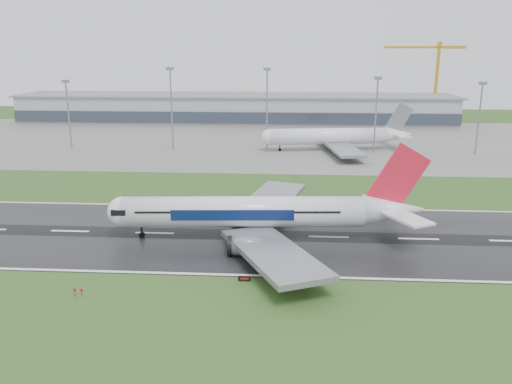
{
  "coord_description": "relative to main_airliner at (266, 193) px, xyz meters",
  "views": [
    {
      "loc": [
        30.77,
        -112.2,
        41.53
      ],
      "look_at": [
        22.74,
        12.0,
        7.0
      ],
      "focal_mm": 36.76,
      "sensor_mm": 36.0,
      "label": 1
    }
  ],
  "objects": [
    {
      "name": "parked_airliner",
      "position": [
        23.49,
        105.73,
        -0.98
      ],
      "size": [
        72.29,
        68.58,
        18.77
      ],
      "primitive_type": null,
      "rotation": [
        0.0,
        0.0,
        0.15
      ],
      "color": "silver",
      "rests_on": "apron"
    },
    {
      "name": "runway_sign",
      "position": [
        -2.77,
        -22.92,
        -9.92
      ],
      "size": [
        2.31,
        0.6,
        1.04
      ],
      "primitive_type": null,
      "rotation": [
        0.0,
        0.0,
        0.15
      ],
      "color": "black",
      "rests_on": "ground"
    },
    {
      "name": "floodmast_2",
      "position": [
        -43.24,
        101.36,
        5.85
      ],
      "size": [
        0.64,
        0.64,
        32.59
      ],
      "primitive_type": "cylinder",
      "color": "gray",
      "rests_on": "ground"
    },
    {
      "name": "runway",
      "position": [
        -25.73,
        1.36,
        -10.39
      ],
      "size": [
        400.0,
        45.0,
        0.1
      ],
      "primitive_type": "cube",
      "color": "black",
      "rests_on": "ground"
    },
    {
      "name": "apron",
      "position": [
        -25.73,
        126.36,
        -10.4
      ],
      "size": [
        400.0,
        130.0,
        0.08
      ],
      "primitive_type": "cube",
      "color": "slate",
      "rests_on": "ground"
    },
    {
      "name": "tower_crane",
      "position": [
        88.57,
        201.36,
        11.74
      ],
      "size": [
        44.91,
        7.99,
        44.37
      ],
      "primitive_type": null,
      "rotation": [
        0.0,
        0.0,
        -0.12
      ],
      "color": "#BD8717",
      "rests_on": "ground"
    },
    {
      "name": "floodmast_1",
      "position": [
        -86.62,
        101.36,
        3.29
      ],
      "size": [
        0.64,
        0.64,
        27.46
      ],
      "primitive_type": "cylinder",
      "color": "gray",
      "rests_on": "ground"
    },
    {
      "name": "terminal",
      "position": [
        -25.73,
        186.36,
        -2.94
      ],
      "size": [
        240.0,
        36.0,
        15.0
      ],
      "primitive_type": "cube",
      "color": "gray",
      "rests_on": "ground"
    },
    {
      "name": "floodmast_4",
      "position": [
        39.29,
        101.36,
        4.16
      ],
      "size": [
        0.64,
        0.64,
        29.2
      ],
      "primitive_type": "cylinder",
      "color": "gray",
      "rests_on": "ground"
    },
    {
      "name": "ground",
      "position": [
        -25.73,
        1.36,
        -10.44
      ],
      "size": [
        520.0,
        520.0,
        0.0
      ],
      "primitive_type": "plane",
      "color": "#294B1B",
      "rests_on": "ground"
    },
    {
      "name": "floodmast_3",
      "position": [
        -4.26,
        101.36,
        5.79
      ],
      "size": [
        0.64,
        0.64,
        32.47
      ],
      "primitive_type": "cylinder",
      "color": "gray",
      "rests_on": "ground"
    },
    {
      "name": "main_airliner",
      "position": [
        0.0,
        0.0,
        0.0
      ],
      "size": [
        74.42,
        71.32,
        20.69
      ],
      "primitive_type": null,
      "rotation": [
        0.0,
        0.0,
        0.07
      ],
      "color": "silver",
      "rests_on": "runway"
    },
    {
      "name": "floodmast_5",
      "position": [
        79.62,
        101.36,
        3.22
      ],
      "size": [
        0.64,
        0.64,
        27.32
      ],
      "primitive_type": "cylinder",
      "color": "gray",
      "rests_on": "ground"
    }
  ]
}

